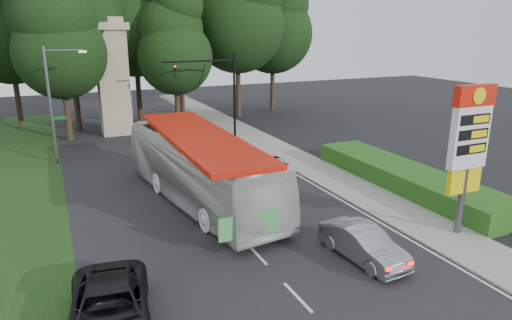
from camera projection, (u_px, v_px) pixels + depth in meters
name	position (u px, v px, depth m)	size (l,w,h in m)	color
ground	(305.00, 305.00, 15.58)	(120.00, 120.00, 0.00)	black
road_surface	(199.00, 194.00, 26.09)	(14.00, 80.00, 0.02)	black
sidewalk_right	(325.00, 174.00, 29.43)	(3.00, 80.00, 0.12)	gray
grass_verge_left	(19.00, 185.00, 27.59)	(5.00, 50.00, 0.02)	#193814
hedge	(406.00, 178.00, 26.96)	(3.00, 14.00, 1.20)	#225316
gas_station_pylon	(469.00, 140.00, 19.72)	(2.10, 0.45, 6.85)	#59595E
traffic_signal_mast	(219.00, 84.00, 37.54)	(6.10, 0.35, 7.20)	black
streetlight_signs	(53.00, 100.00, 30.86)	(2.75, 0.98, 8.00)	#59595E
monument	(113.00, 76.00, 39.64)	(3.00, 3.00, 10.05)	tan
tree_west_near	(6.00, 18.00, 41.25)	(8.40, 8.40, 16.50)	#2D2116
tree_center_right	(133.00, 8.00, 43.56)	(9.24, 9.24, 18.15)	#2D2116
tree_east_near	(179.00, 23.00, 47.66)	(8.12, 8.12, 15.95)	#2D2116
tree_east_mid	(237.00, 5.00, 45.67)	(9.52, 9.52, 18.70)	#2D2116
tree_far_east	(273.00, 17.00, 49.67)	(8.68, 8.68, 17.05)	#2D2116
tree_monument_left	(58.00, 34.00, 36.19)	(7.28, 7.28, 14.30)	#2D2116
tree_monument_right	(174.00, 41.00, 40.57)	(6.72, 6.72, 13.20)	#2D2116
transit_bus	(200.00, 169.00, 24.33)	(3.18, 13.60, 3.79)	silver
sedan_silver	(363.00, 244.00, 18.51)	(1.48, 4.24, 1.40)	#979A9E
suv_charcoal	(110.00, 310.00, 14.09)	(2.48, 5.38, 1.50)	black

